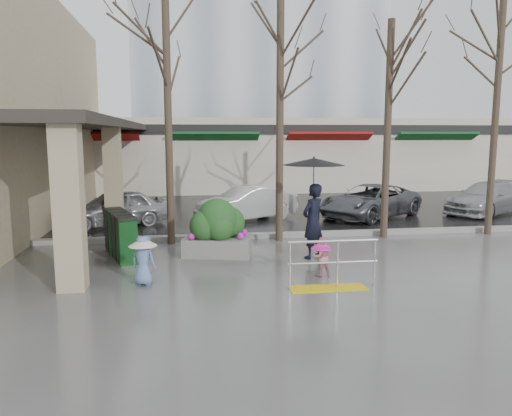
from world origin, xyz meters
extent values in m
plane|color=#51514F|center=(0.00, 0.00, 0.00)|extent=(120.00, 120.00, 0.00)
cube|color=black|center=(0.00, 22.00, 0.01)|extent=(120.00, 36.00, 0.01)
cube|color=gray|center=(0.00, 4.00, 0.07)|extent=(120.00, 0.30, 0.15)
cube|color=#2D2823|center=(-4.80, 8.00, 3.62)|extent=(2.80, 18.00, 0.25)
cube|color=tan|center=(-3.90, -0.50, 1.75)|extent=(0.55, 0.55, 3.50)
cube|color=tan|center=(-3.90, 6.00, 1.75)|extent=(0.55, 0.55, 3.50)
cube|color=beige|center=(2.00, 18.00, 2.00)|extent=(34.00, 6.00, 4.00)
cube|color=maroon|center=(-6.00, 15.10, 2.85)|extent=(4.50, 1.68, 0.87)
cube|color=#0F4C1E|center=(0.00, 15.10, 2.85)|extent=(4.50, 1.68, 0.87)
cube|color=maroon|center=(6.00, 15.10, 2.85)|extent=(4.50, 1.68, 0.87)
cube|color=#0F4C1E|center=(12.00, 15.10, 2.85)|extent=(4.50, 1.68, 0.87)
cube|color=black|center=(2.00, 15.10, 3.40)|extent=(34.00, 0.35, 0.50)
cube|color=#8C99A8|center=(4.00, 30.00, 12.50)|extent=(18.00, 12.00, 25.00)
cube|color=yellow|center=(1.30, -1.20, 0.01)|extent=(1.60, 0.50, 0.02)
cylinder|color=silver|center=(0.50, -1.20, 0.50)|extent=(0.05, 0.05, 1.00)
cylinder|color=silver|center=(1.50, -1.20, 0.50)|extent=(0.05, 0.05, 1.00)
cylinder|color=silver|center=(2.30, -1.20, 0.50)|extent=(0.05, 0.05, 1.00)
cylinder|color=silver|center=(1.40, -1.20, 1.00)|extent=(1.90, 0.06, 0.06)
cylinder|color=silver|center=(1.40, -1.20, 0.55)|extent=(1.90, 0.04, 0.04)
cylinder|color=#382B21|center=(-2.00, 3.60, 3.40)|extent=(0.22, 0.22, 6.80)
cylinder|color=#382B21|center=(1.20, 3.60, 3.50)|extent=(0.22, 0.22, 7.00)
cylinder|color=#382B21|center=(4.50, 3.60, 3.25)|extent=(0.22, 0.22, 6.50)
cylinder|color=#382B21|center=(8.00, 3.60, 3.60)|extent=(0.22, 0.22, 7.20)
imported|color=black|center=(1.64, 1.35, 0.97)|extent=(0.84, 0.80, 1.93)
cylinder|color=black|center=(1.64, 1.35, 1.96)|extent=(0.02, 0.02, 1.22)
cone|color=black|center=(1.64, 1.35, 2.48)|extent=(1.58, 1.58, 0.18)
sphere|color=black|center=(1.64, 1.35, 2.59)|extent=(0.05, 0.05, 0.05)
imported|color=pink|center=(1.41, -0.30, 0.45)|extent=(0.49, 0.41, 0.90)
cylinder|color=black|center=(1.41, -0.30, 0.62)|extent=(0.02, 0.02, 0.39)
cone|color=#FF28BF|center=(1.41, -0.30, 0.72)|extent=(0.48, 0.48, 0.18)
sphere|color=black|center=(1.41, -0.30, 0.83)|extent=(0.05, 0.05, 0.05)
imported|color=#667FB6|center=(-2.48, -0.38, 0.53)|extent=(0.60, 0.50, 1.06)
cylinder|color=black|center=(-2.48, -0.38, 0.77)|extent=(0.02, 0.02, 0.49)
cone|color=silver|center=(-2.48, -0.38, 0.93)|extent=(0.60, 0.60, 0.18)
sphere|color=black|center=(-2.48, -0.38, 1.04)|extent=(0.05, 0.05, 0.05)
cube|color=slate|center=(-0.77, 1.94, 0.24)|extent=(1.89, 1.24, 0.48)
ellipsoid|color=#16471F|center=(-0.77, 1.94, 0.96)|extent=(1.06, 0.96, 1.12)
sphere|color=#16471F|center=(-1.10, 1.84, 0.83)|extent=(0.77, 0.77, 0.77)
sphere|color=#16471F|center=(-0.43, 2.09, 0.84)|extent=(0.81, 0.81, 0.81)
cube|color=#0C3612|center=(-3.02, 1.46, 0.54)|extent=(0.56, 0.56, 1.08)
cube|color=black|center=(-3.02, 1.46, 1.13)|extent=(0.60, 0.60, 0.08)
cube|color=black|center=(-3.18, 1.97, 0.54)|extent=(0.56, 0.56, 1.08)
cube|color=black|center=(-3.18, 1.97, 1.13)|extent=(0.60, 0.60, 0.08)
cube|color=black|center=(-3.35, 2.48, 0.54)|extent=(0.56, 0.56, 1.08)
cube|color=black|center=(-3.35, 2.48, 1.13)|extent=(0.60, 0.60, 0.08)
cube|color=black|center=(-3.52, 3.00, 0.54)|extent=(0.56, 0.56, 1.08)
cube|color=black|center=(-3.52, 3.00, 1.13)|extent=(0.60, 0.60, 0.08)
imported|color=#A5A5A9|center=(-4.00, 6.70, 0.63)|extent=(3.99, 2.74, 1.26)
imported|color=silver|center=(0.70, 7.23, 0.63)|extent=(4.01, 2.96, 1.26)
imported|color=#54575B|center=(5.41, 7.16, 0.63)|extent=(4.92, 4.30, 1.26)
imported|color=#A7A7AC|center=(10.44, 7.42, 0.63)|extent=(4.65, 3.67, 1.26)
camera|label=1|loc=(-1.60, -10.85, 3.17)|focal=35.00mm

